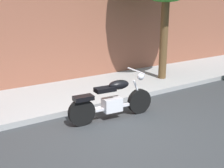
# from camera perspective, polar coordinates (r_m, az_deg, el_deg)

# --- Properties ---
(ground_plane) EXTENTS (60.00, 60.00, 0.00)m
(ground_plane) POSITION_cam_1_polar(r_m,az_deg,el_deg) (6.12, 1.17, -9.55)
(ground_plane) COLOR #303335
(sidewalk) EXTENTS (19.77, 2.57, 0.14)m
(sidewalk) POSITION_cam_1_polar(r_m,az_deg,el_deg) (8.27, -9.40, -2.27)
(sidewalk) COLOR #999999
(sidewalk) RESTS_ON ground
(motorcycle) EXTENTS (2.15, 0.70, 1.11)m
(motorcycle) POSITION_cam_1_polar(r_m,az_deg,el_deg) (6.59, -0.04, -3.42)
(motorcycle) COLOR black
(motorcycle) RESTS_ON ground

